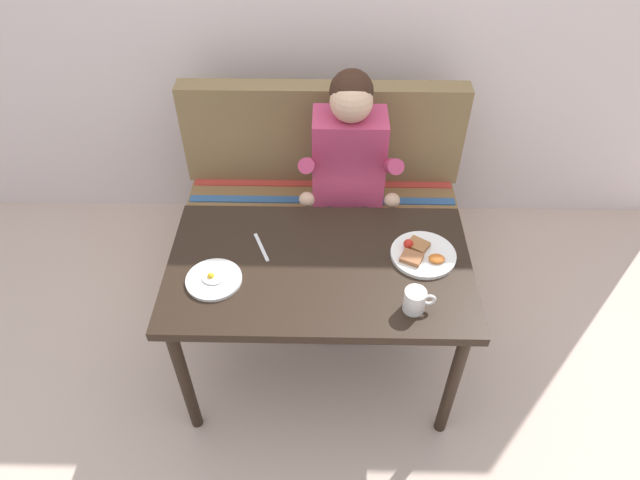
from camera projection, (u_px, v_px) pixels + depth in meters
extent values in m
plane|color=beige|center=(319.00, 369.00, 2.68)|extent=(8.00, 8.00, 0.00)
cube|color=black|center=(319.00, 268.00, 2.19)|extent=(1.20, 0.70, 0.04)
cylinder|color=black|center=(185.00, 380.00, 2.24)|extent=(0.05, 0.05, 0.69)
cylinder|color=black|center=(452.00, 385.00, 2.22)|extent=(0.05, 0.05, 0.69)
cylinder|color=black|center=(208.00, 275.00, 2.65)|extent=(0.05, 0.05, 0.69)
cylinder|color=black|center=(433.00, 278.00, 2.64)|extent=(0.05, 0.05, 0.69)
cube|color=olive|center=(322.00, 237.00, 3.06)|extent=(1.44, 0.56, 0.40)
cube|color=olive|center=(322.00, 205.00, 2.90)|extent=(1.40, 0.52, 0.06)
cube|color=olive|center=(323.00, 133.00, 2.85)|extent=(1.44, 0.12, 0.54)
cube|color=#93387A|center=(322.00, 218.00, 2.78)|extent=(1.38, 0.05, 0.01)
cube|color=#336099|center=(322.00, 200.00, 2.88)|extent=(1.38, 0.05, 0.01)
cube|color=#C63D33|center=(322.00, 184.00, 2.98)|extent=(1.38, 0.05, 0.01)
cube|color=#BB3B62|center=(349.00, 160.00, 2.63)|extent=(0.34, 0.22, 0.48)
sphere|color=#DBAD89|center=(351.00, 101.00, 2.39)|extent=(0.19, 0.19, 0.19)
sphere|color=#331E14|center=(351.00, 91.00, 2.39)|extent=(0.19, 0.19, 0.19)
cylinder|color=#BB3B62|center=(307.00, 165.00, 2.48)|extent=(0.07, 0.29, 0.23)
cylinder|color=#BB3B62|center=(392.00, 166.00, 2.47)|extent=(0.07, 0.29, 0.23)
sphere|color=#DBAD89|center=(307.00, 200.00, 2.46)|extent=(0.07, 0.07, 0.07)
sphere|color=#DBAD89|center=(392.00, 201.00, 2.46)|extent=(0.07, 0.07, 0.07)
cylinder|color=#232333|center=(330.00, 222.00, 2.67)|extent=(0.09, 0.34, 0.09)
cylinder|color=#232333|center=(329.00, 284.00, 2.73)|extent=(0.08, 0.08, 0.52)
cube|color=black|center=(328.00, 323.00, 2.85)|extent=(0.09, 0.20, 0.05)
cylinder|color=#232333|center=(365.00, 222.00, 2.67)|extent=(0.09, 0.34, 0.09)
cylinder|color=#232333|center=(363.00, 284.00, 2.72)|extent=(0.08, 0.08, 0.52)
cube|color=black|center=(361.00, 323.00, 2.84)|extent=(0.09, 0.20, 0.05)
cylinder|color=white|center=(423.00, 255.00, 2.20)|extent=(0.26, 0.26, 0.02)
cube|color=#975D38|center=(412.00, 258.00, 2.16)|extent=(0.10, 0.10, 0.02)
cube|color=#9B6438|center=(418.00, 245.00, 2.21)|extent=(0.10, 0.10, 0.02)
sphere|color=red|center=(408.00, 244.00, 2.21)|extent=(0.04, 0.04, 0.04)
ellipsoid|color=#CC6623|center=(437.00, 259.00, 2.16)|extent=(0.06, 0.05, 0.02)
cylinder|color=white|center=(214.00, 280.00, 2.10)|extent=(0.21, 0.21, 0.01)
ellipsoid|color=white|center=(213.00, 277.00, 2.10)|extent=(0.09, 0.08, 0.01)
sphere|color=yellow|center=(211.00, 276.00, 2.09)|extent=(0.03, 0.03, 0.03)
cylinder|color=white|center=(414.00, 300.00, 1.98)|extent=(0.08, 0.08, 0.09)
cylinder|color=brown|center=(416.00, 293.00, 1.95)|extent=(0.07, 0.07, 0.01)
torus|color=white|center=(429.00, 300.00, 1.97)|extent=(0.05, 0.01, 0.05)
cube|color=silver|center=(261.00, 247.00, 2.24)|extent=(0.08, 0.16, 0.00)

